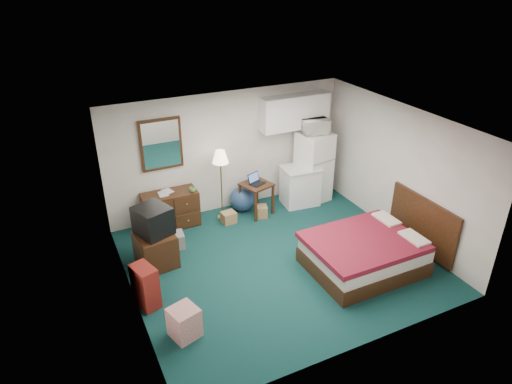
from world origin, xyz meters
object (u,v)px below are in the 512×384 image
kitchen_counter (300,186)px  tv_stand (156,249)px  dresser (171,210)px  floor_lamp (221,185)px  fridge (314,167)px  bed (364,254)px  desk (256,199)px  suitcase (145,286)px

kitchen_counter → tv_stand: bearing=-159.9°
dresser → kitchen_counter: 2.79m
dresser → floor_lamp: (1.03, -0.13, 0.37)m
kitchen_counter → fridge: (0.36, 0.07, 0.36)m
floor_lamp → dresser: bearing=173.0°
dresser → bed: bearing=-47.0°
floor_lamp → kitchen_counter: bearing=-5.0°
kitchen_counter → tv_stand: kitchen_counter is taller
kitchen_counter → tv_stand: (-3.38, -0.86, -0.10)m
fridge → tv_stand: bearing=-175.6°
bed → fridge: bearing=77.0°
fridge → dresser: bearing=166.5°
bed → kitchen_counter: bearing=84.6°
tv_stand → desk: bearing=13.3°
suitcase → tv_stand: bearing=49.9°
desk → tv_stand: 2.49m
dresser → floor_lamp: 1.11m
floor_lamp → fridge: bearing=-2.3°
fridge → suitcase: (-4.15, -1.91, -0.42)m
floor_lamp → bed: (1.52, -2.66, -0.44)m
fridge → bed: (-0.59, -2.58, -0.47)m
desk → tv_stand: bearing=-176.7°
dresser → bed: 3.78m
dresser → fridge: size_ratio=0.70×
dresser → desk: 1.76m
bed → tv_stand: size_ratio=2.77×
dresser → fridge: fridge is taller
floor_lamp → desk: bearing=-12.2°
floor_lamp → fridge: fridge is taller
dresser → kitchen_counter: (2.78, -0.28, 0.04)m
dresser → bed: (2.55, -2.79, -0.07)m
floor_lamp → tv_stand: bearing=-148.2°
dresser → bed: size_ratio=0.59×
dresser → kitchen_counter: bearing=-5.1°
tv_stand → suitcase: bearing=-119.7°
dresser → tv_stand: bearing=-117.2°
fridge → tv_stand: (-3.74, -0.93, -0.46)m
dresser → floor_lamp: bearing=-6.4°
desk → kitchen_counter: (1.05, -0.00, 0.06)m
suitcase → desk: bearing=16.4°
dresser → kitchen_counter: size_ratio=1.32×
dresser → desk: size_ratio=1.55×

